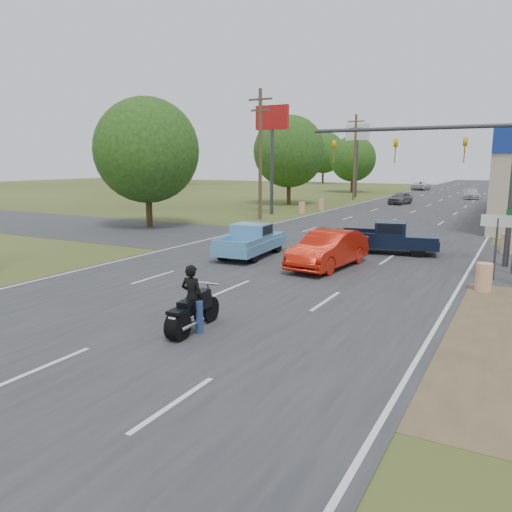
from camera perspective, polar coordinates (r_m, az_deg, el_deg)
The scene contains 26 objects.
ground at distance 12.29m, azimuth -23.02°, elevation -11.66°, with size 200.00×200.00×0.00m, color #3A451B.
main_road at distance 48.00m, azimuth 17.54°, elevation 4.84°, with size 15.00×180.00×0.02m, color #2D2D30.
cross_road at distance 26.90m, azimuth 8.32°, elevation 0.98°, with size 120.00×10.00×0.02m, color #2D2D30.
utility_pole_5 at distance 39.57m, azimuth 0.49°, elevation 11.89°, with size 2.00×0.28×10.00m.
utility_pole_6 at distance 61.79m, azimuth 11.23°, elevation 11.26°, with size 2.00×0.28×10.00m.
tree_0 at distance 35.48m, azimuth -12.38°, elevation 11.70°, with size 7.14×7.14×8.84m.
tree_1 at distance 53.90m, azimuth 3.81°, elevation 11.83°, with size 7.56×7.56×9.36m.
tree_2 at distance 76.55m, azimuth 11.01°, elevation 10.85°, with size 6.72×6.72×8.32m.
tree_4 at distance 104.05m, azimuth -9.71°, elevation 11.83°, with size 9.24×9.24×11.44m.
tree_6 at distance 109.18m, azimuth 7.71°, elevation 11.66°, with size 8.82×8.82×10.92m.
barrel_0 at distance 19.36m, azimuth 24.60°, elevation -2.21°, with size 0.56×0.56×1.00m, color orange.
barrel_1 at distance 27.71m, azimuth 26.75°, elevation 1.25°, with size 0.56×0.56×1.00m, color orange.
barrel_2 at distance 44.72m, azimuth 5.25°, elevation 5.53°, with size 0.56×0.56×1.00m, color orange.
barrel_3 at distance 48.30m, azimuth 7.48°, elevation 5.87°, with size 0.56×0.56×1.00m, color orange.
pole_sign_left_near at distance 43.66m, azimuth 1.85°, elevation 14.21°, with size 3.00×0.35×9.20m.
pole_sign_left_far at distance 65.95m, azimuth 11.51°, elevation 12.82°, with size 3.00×0.35×9.20m.
lane_sign at distance 21.09m, azimuth 25.85°, elevation 2.55°, with size 1.20×0.08×2.52m.
signal_mast at distance 24.14m, azimuth 21.09°, elevation 10.73°, with size 9.12×0.40×7.00m.
red_convertible at distance 21.61m, azimuth 8.26°, elevation 0.73°, with size 1.69×4.85×1.60m, color #B61808.
motorcycle at distance 13.44m, azimuth -7.45°, elevation -6.55°, with size 0.73×2.38×1.21m.
rider at distance 13.40m, azimuth -7.32°, elevation -5.08°, with size 0.64×0.42×1.75m, color black.
blue_pickup at distance 24.07m, azimuth -0.49°, elevation 1.86°, with size 2.22×4.91×1.58m.
navy_pickup at distance 25.73m, azimuth 15.16°, elevation 2.08°, with size 5.06×2.69×1.59m.
distant_car_grey at distance 56.20m, azimuth 16.19°, elevation 6.37°, with size 1.56×3.88×1.32m, color #57585D.
distant_car_silver at distance 67.41m, azimuth 23.43°, elevation 6.55°, with size 1.77×4.36×1.27m, color #BCBCC2.
distant_car_white at distance 86.15m, azimuth 18.35°, elevation 7.65°, with size 2.36×5.12×1.42m, color silver.
Camera 1 is at (9.12, -6.91, 4.50)m, focal length 35.00 mm.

